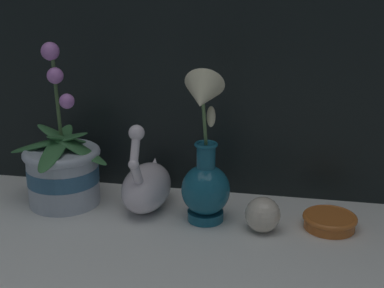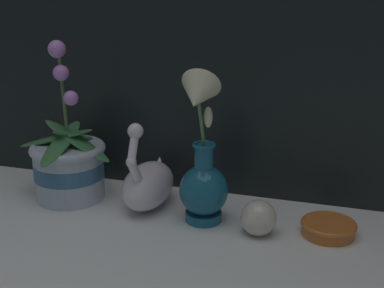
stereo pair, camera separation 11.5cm
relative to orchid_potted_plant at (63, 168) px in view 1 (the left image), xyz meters
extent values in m
plane|color=silver|center=(0.30, -0.12, -0.09)|extent=(2.80, 2.80, 0.00)
cylinder|color=#B2BCCC|center=(0.00, 0.00, -0.02)|extent=(0.16, 0.16, 0.13)
cylinder|color=#386689|center=(0.00, 0.00, -0.01)|extent=(0.16, 0.16, 0.04)
torus|color=#B2BCCC|center=(0.00, 0.00, 0.04)|extent=(0.18, 0.18, 0.02)
cylinder|color=#4C6B3D|center=(0.00, 0.00, 0.16)|extent=(0.01, 0.02, 0.22)
ellipsoid|color=#38703D|center=(0.03, 0.00, 0.06)|extent=(0.18, 0.07, 0.09)
ellipsoid|color=#38703D|center=(0.01, 0.03, 0.06)|extent=(0.08, 0.15, 0.06)
ellipsoid|color=#38703D|center=(-0.03, 0.00, 0.06)|extent=(0.19, 0.06, 0.07)
ellipsoid|color=#38703D|center=(0.00, -0.03, 0.06)|extent=(0.06, 0.19, 0.06)
sphere|color=#C67AD1|center=(-0.01, 0.00, 0.27)|extent=(0.04, 0.04, 0.04)
sphere|color=#C67AD1|center=(0.01, -0.01, 0.22)|extent=(0.04, 0.04, 0.04)
sphere|color=#C67AD1|center=(0.04, -0.03, 0.17)|extent=(0.03, 0.03, 0.03)
ellipsoid|color=white|center=(0.20, 0.01, -0.03)|extent=(0.11, 0.18, 0.10)
cone|color=white|center=(0.20, 0.08, -0.02)|extent=(0.05, 0.07, 0.08)
cylinder|color=white|center=(0.20, -0.06, 0.02)|extent=(0.02, 0.06, 0.07)
sphere|color=white|center=(0.20, -0.08, 0.05)|extent=(0.02, 0.02, 0.02)
cylinder|color=white|center=(0.20, -0.07, 0.08)|extent=(0.02, 0.04, 0.07)
sphere|color=white|center=(0.20, -0.05, 0.11)|extent=(0.03, 0.03, 0.03)
cylinder|color=#195B75|center=(0.34, -0.03, -0.07)|extent=(0.08, 0.08, 0.02)
ellipsoid|color=#195B75|center=(0.34, -0.03, -0.01)|extent=(0.11, 0.11, 0.11)
cylinder|color=#195B75|center=(0.34, -0.03, 0.06)|extent=(0.04, 0.04, 0.05)
torus|color=#195B75|center=(0.34, -0.03, 0.09)|extent=(0.05, 0.05, 0.01)
cylinder|color=#567A47|center=(0.34, -0.05, 0.14)|extent=(0.01, 0.05, 0.10)
cone|color=beige|center=(0.34, -0.08, 0.21)|extent=(0.08, 0.10, 0.10)
ellipsoid|color=beige|center=(0.35, -0.04, 0.15)|extent=(0.02, 0.02, 0.04)
sphere|color=beige|center=(0.46, -0.06, -0.05)|extent=(0.07, 0.07, 0.07)
cylinder|color=#C66628|center=(0.60, -0.02, -0.07)|extent=(0.11, 0.11, 0.03)
torus|color=#C66628|center=(0.60, -0.02, -0.06)|extent=(0.11, 0.11, 0.01)
camera|label=1|loc=(0.51, -1.07, 0.44)|focal=50.00mm
camera|label=2|loc=(0.62, -1.04, 0.44)|focal=50.00mm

